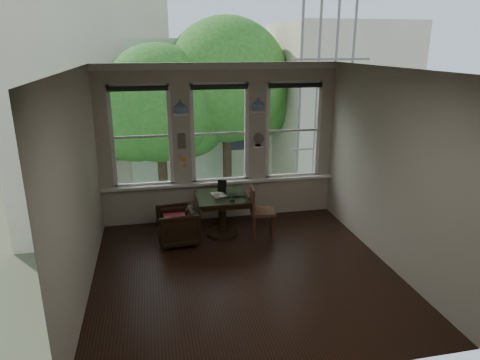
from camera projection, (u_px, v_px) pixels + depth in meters
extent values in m
plane|color=black|center=(245.00, 271.00, 6.53)|extent=(4.50, 4.50, 0.00)
plane|color=silver|center=(245.00, 69.00, 5.62)|extent=(4.50, 4.50, 0.00)
plane|color=#B8B09D|center=(220.00, 144.00, 8.17)|extent=(4.50, 0.00, 4.50)
plane|color=#B8B09D|center=(297.00, 249.00, 3.97)|extent=(4.50, 0.00, 4.50)
plane|color=#B8B09D|center=(78.00, 188.00, 5.63)|extent=(0.00, 4.50, 4.50)
plane|color=#B8B09D|center=(389.00, 169.00, 6.51)|extent=(0.00, 4.50, 4.50)
cube|color=white|center=(181.00, 114.00, 7.75)|extent=(0.26, 0.16, 0.03)
cube|color=white|center=(258.00, 112.00, 8.03)|extent=(0.26, 0.16, 0.03)
cube|color=#59544F|center=(182.00, 141.00, 7.93)|extent=(0.14, 0.06, 0.28)
imported|color=silver|center=(180.00, 106.00, 7.71)|extent=(0.24, 0.24, 0.25)
imported|color=silver|center=(258.00, 104.00, 7.99)|extent=(0.24, 0.24, 0.25)
imported|color=black|center=(178.00, 226.00, 7.38)|extent=(0.74, 0.72, 0.64)
cube|color=maroon|center=(177.00, 219.00, 7.34)|extent=(0.45, 0.45, 0.06)
imported|color=black|center=(236.00, 196.00, 7.52)|extent=(0.39, 0.30, 0.03)
imported|color=white|center=(217.00, 195.00, 7.44)|extent=(0.11, 0.11, 0.10)
imported|color=white|center=(232.00, 198.00, 7.32)|extent=(0.15, 0.15, 0.10)
cube|color=black|center=(222.00, 186.00, 7.74)|extent=(0.18, 0.12, 0.22)
cube|color=silver|center=(218.00, 194.00, 7.63)|extent=(0.27, 0.34, 0.00)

